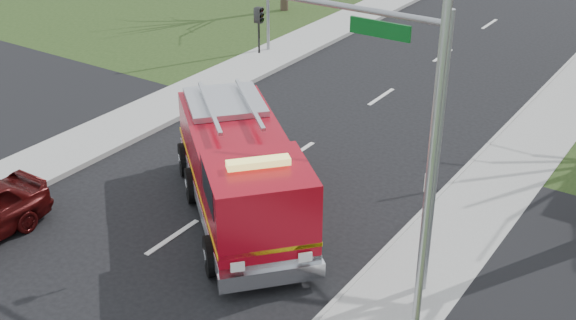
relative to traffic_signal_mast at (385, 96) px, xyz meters
The scene contains 6 objects.
ground 7.18m from the traffic_signal_mast, 163.94° to the right, with size 120.00×120.00×0.00m, color black.
sidewalk_right 4.97m from the traffic_signal_mast, 56.58° to the right, with size 2.40×80.00×0.15m, color gray.
sidewalk_left 12.41m from the traffic_signal_mast, behind, with size 2.40×80.00×0.15m, color gray.
traffic_signal_mast is the anchor object (origin of this frame).
streetlight_pole 2.78m from the traffic_signal_mast, 46.02° to the right, with size 1.48×0.16×8.40m.
fire_engine 5.45m from the traffic_signal_mast, behind, with size 7.09×6.71×2.94m.
Camera 1 is at (11.57, -11.69, 10.51)m, focal length 45.00 mm.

